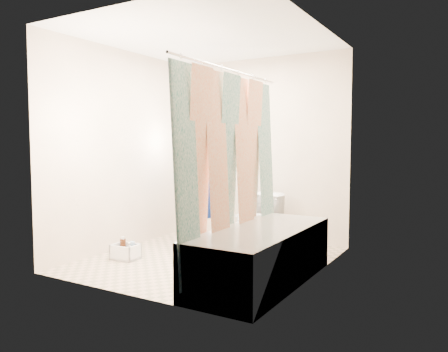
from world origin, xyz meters
The scene contains 14 objects.
floor centered at (0.00, 0.00, 0.00)m, with size 2.60×2.60×0.00m, color tan.
ceiling centered at (0.00, 0.00, 2.40)m, with size 2.40×2.60×0.02m, color white.
wall_back centered at (0.00, 1.30, 1.20)m, with size 2.40×0.02×2.40m, color beige.
wall_front centered at (0.00, -1.30, 1.20)m, with size 2.40×0.02×2.40m, color beige.
wall_left centered at (-1.20, 0.00, 1.20)m, with size 0.02×2.60×2.40m, color beige.
wall_right centered at (1.20, 0.00, 1.20)m, with size 0.02×2.60×2.40m, color beige.
bathtub centered at (0.85, -0.43, 0.27)m, with size 0.70×1.75×0.50m.
curtain_rod centered at (0.52, -0.43, 1.95)m, with size 0.02×0.02×1.90m, color silver.
shower_curtain centered at (0.52, -0.43, 1.02)m, with size 0.06×1.75×1.80m, color white.
toilet centered at (0.21, 0.81, 0.33)m, with size 0.37×0.65×0.66m, color white.
tank_lid centered at (0.18, 0.70, 0.39)m, with size 0.40×0.18×0.03m, color white.
tank_internals centered at (0.21, 0.99, 0.65)m, with size 0.16×0.07×0.22m.
plumber centered at (-0.46, 0.45, 0.94)m, with size 0.68×0.45×1.87m, color navy.
cleaning_caddy centered at (-0.78, -0.46, 0.08)m, with size 0.29×0.24×0.21m.
Camera 1 is at (2.54, -3.99, 1.27)m, focal length 35.00 mm.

